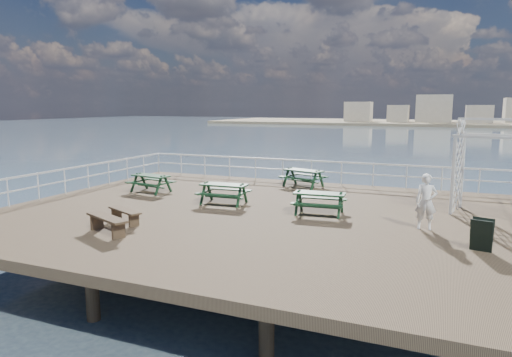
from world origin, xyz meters
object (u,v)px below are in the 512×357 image
object	(u,v)px
picnic_table_a	(224,189)
picnic_table_d	(151,180)
picnic_table_c	(319,198)
picnic_table_b	(303,174)
flat_bench_far	(107,221)
trellis_arbor	(496,173)
flat_bench_near	(125,213)
person	(426,202)

from	to	relation	value
picnic_table_a	picnic_table_d	world-z (taller)	picnic_table_a
picnic_table_a	picnic_table_c	distance (m)	3.81
picnic_table_a	picnic_table_d	xyz separation A→B (m)	(-4.01, 0.93, -0.02)
picnic_table_b	flat_bench_far	xyz separation A→B (m)	(-3.01, -9.76, -0.18)
flat_bench_far	trellis_arbor	world-z (taller)	trellis_arbor
flat_bench_near	flat_bench_far	bearing A→B (deg)	-51.08
picnic_table_b	picnic_table_c	distance (m)	5.37
flat_bench_near	person	bearing A→B (deg)	42.21
picnic_table_b	flat_bench_near	bearing A→B (deg)	-94.68
picnic_table_b	picnic_table_a	bearing A→B (deg)	-93.46
flat_bench_near	person	xyz separation A→B (m)	(8.87, 2.93, 0.52)
picnic_table_a	person	xyz separation A→B (m)	(7.27, -0.90, 0.30)
flat_bench_far	person	bearing A→B (deg)	48.75
picnic_table_a	picnic_table_c	xyz separation A→B (m)	(3.80, -0.22, -0.01)
picnic_table_a	picnic_table_c	world-z (taller)	picnic_table_a
picnic_table_c	trellis_arbor	xyz separation A→B (m)	(5.54, 2.07, 0.92)
flat_bench_near	picnic_table_b	bearing A→B (deg)	92.67
flat_bench_near	person	size ratio (longest dim) A/B	0.92
picnic_table_b	trellis_arbor	size ratio (longest dim) A/B	0.66
picnic_table_d	trellis_arbor	size ratio (longest dim) A/B	0.58
picnic_table_a	flat_bench_near	size ratio (longest dim) A/B	1.19
flat_bench_far	picnic_table_d	bearing A→B (deg)	137.54
flat_bench_near	picnic_table_d	bearing A→B (deg)	140.71
picnic_table_c	flat_bench_near	world-z (taller)	picnic_table_c
picnic_table_b	flat_bench_far	distance (m)	10.21
flat_bench_far	picnic_table_b	bearing A→B (deg)	95.84
picnic_table_c	picnic_table_d	size ratio (longest dim) A/B	0.97
flat_bench_far	flat_bench_near	bearing A→B (deg)	127.97
picnic_table_c	picnic_table_d	distance (m)	7.89
picnic_table_d	flat_bench_near	xyz separation A→B (m)	(2.40, -4.76, -0.20)
trellis_arbor	person	xyz separation A→B (m)	(-2.07, -2.75, -0.62)
picnic_table_a	picnic_table_d	distance (m)	4.11
picnic_table_c	picnic_table_a	bearing A→B (deg)	171.66
picnic_table_a	person	world-z (taller)	person
picnic_table_d	flat_bench_near	size ratio (longest dim) A/B	1.23
picnic_table_d	flat_bench_near	distance (m)	5.34
picnic_table_c	person	size ratio (longest dim) A/B	1.10
picnic_table_c	flat_bench_far	world-z (taller)	picnic_table_c
picnic_table_b	picnic_table_d	bearing A→B (deg)	-129.91
picnic_table_c	flat_bench_near	size ratio (longest dim) A/B	1.20
picnic_table_c	trellis_arbor	distance (m)	5.99
picnic_table_c	picnic_table_d	xyz separation A→B (m)	(-7.81, 1.16, -0.01)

